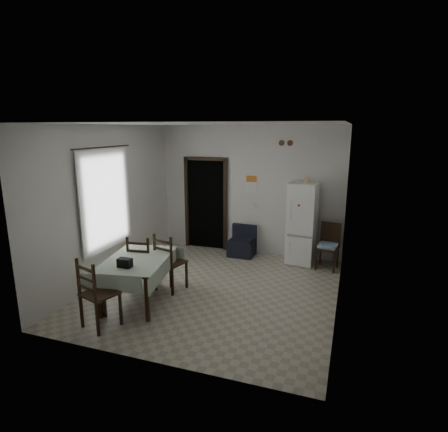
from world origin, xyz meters
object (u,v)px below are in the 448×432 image
(navy_seat, at_px, (242,241))
(dining_table, at_px, (138,280))
(fridge, at_px, (302,223))
(dining_chair_far_left, at_px, (143,262))
(corner_chair, at_px, (328,247))
(dining_chair_far_right, at_px, (171,261))
(dining_chair_near_head, at_px, (100,292))

(navy_seat, relative_size, dining_table, 0.47)
(fridge, xyz_separation_m, dining_chair_far_left, (-2.48, -2.31, -0.36))
(navy_seat, relative_size, corner_chair, 0.72)
(dining_chair_far_left, xyz_separation_m, dining_chair_far_right, (0.47, 0.15, 0.02))
(navy_seat, distance_m, dining_chair_near_head, 3.81)
(corner_chair, distance_m, dining_chair_near_head, 4.52)
(dining_chair_far_left, relative_size, dining_chair_far_right, 0.97)
(dining_table, relative_size, dining_chair_near_head, 1.37)
(fridge, bearing_deg, corner_chair, -14.69)
(navy_seat, height_order, corner_chair, corner_chair)
(dining_table, bearing_deg, navy_seat, 60.07)
(dining_chair_far_right, relative_size, dining_chair_near_head, 0.99)
(corner_chair, distance_m, dining_chair_far_left, 3.69)
(corner_chair, bearing_deg, dining_chair_far_right, -134.27)
(dining_chair_far_left, bearing_deg, dining_chair_far_right, -170.28)
(navy_seat, distance_m, dining_chair_far_left, 2.59)
(fridge, height_order, dining_chair_far_right, fridge)
(navy_seat, relative_size, dining_chair_near_head, 0.64)
(corner_chair, distance_m, dining_chair_far_right, 3.22)
(fridge, bearing_deg, dining_chair_far_left, -130.38)
(dining_chair_far_right, height_order, dining_chair_near_head, dining_chair_near_head)
(corner_chair, xyz_separation_m, dining_chair_far_right, (-2.57, -1.94, 0.05))
(dining_table, bearing_deg, fridge, 39.76)
(navy_seat, bearing_deg, dining_chair_far_left, -115.52)
(dining_chair_near_head, bearing_deg, dining_table, -76.96)
(navy_seat, bearing_deg, fridge, 0.98)
(dining_chair_far_right, bearing_deg, corner_chair, -128.10)
(navy_seat, bearing_deg, dining_chair_far_right, -106.52)
(navy_seat, distance_m, dining_table, 2.93)
(dining_chair_far_right, distance_m, dining_chair_near_head, 1.54)
(corner_chair, relative_size, dining_chair_near_head, 0.89)
(navy_seat, height_order, dining_chair_near_head, dining_chair_near_head)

